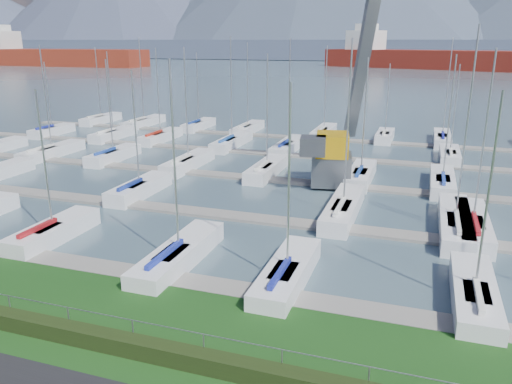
% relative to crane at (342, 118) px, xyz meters
% --- Properties ---
extents(water, '(800.00, 540.00, 0.20)m').
position_rel_crane_xyz_m(water, '(-2.44, 232.89, -5.73)').
color(water, '#485E6A').
extents(hedge, '(80.00, 0.70, 0.70)m').
position_rel_crane_xyz_m(hedge, '(-2.44, -27.51, -4.98)').
color(hedge, black).
rests_on(hedge, grass).
extents(fence, '(80.00, 0.04, 0.04)m').
position_rel_crane_xyz_m(fence, '(-2.44, -27.11, -4.13)').
color(fence, gray).
rests_on(fence, grass).
extents(foothill, '(900.00, 80.00, 12.00)m').
position_rel_crane_xyz_m(foothill, '(-2.44, 302.89, 0.67)').
color(foothill, '#485169').
rests_on(foothill, water).
extents(docks, '(90.00, 41.60, 0.25)m').
position_rel_crane_xyz_m(docks, '(-2.44, -1.11, -5.55)').
color(docks, slate).
rests_on(docks, water).
extents(crane, '(6.56, 13.20, 22.35)m').
position_rel_crane_xyz_m(crane, '(0.00, 0.00, 0.00)').
color(crane, slate).
rests_on(crane, water).
extents(cargo_ship_west, '(93.58, 18.67, 21.50)m').
position_rel_crane_xyz_m(cargo_ship_west, '(-169.73, 164.23, -1.73)').
color(cargo_ship_west, maroon).
rests_on(cargo_ship_west, water).
extents(cargo_ship_mid, '(109.33, 54.78, 21.50)m').
position_rel_crane_xyz_m(cargo_ship_mid, '(9.45, 193.89, -1.87)').
color(cargo_ship_mid, maroon).
rests_on(cargo_ship_mid, water).
extents(sailboat_fleet, '(73.85, 49.74, 13.00)m').
position_rel_crane_xyz_m(sailboat_fleet, '(-4.05, 1.36, 0.04)').
color(sailboat_fleet, silver).
rests_on(sailboat_fleet, water).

